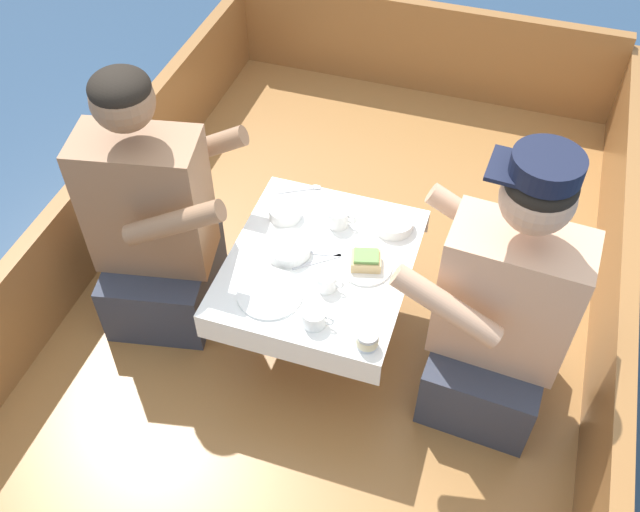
{
  "coord_description": "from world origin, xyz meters",
  "views": [
    {
      "loc": [
        0.49,
        -1.56,
        2.42
      ],
      "look_at": [
        0.0,
        -0.06,
        0.71
      ],
      "focal_mm": 40.0,
      "sensor_mm": 36.0,
      "label": 1
    }
  ],
  "objects_px": {
    "person_port": "(154,225)",
    "person_starboard": "(501,313)",
    "tin_can": "(367,340)",
    "coffee_cup_port": "(314,317)",
    "coffee_cup_center": "(338,217)",
    "coffee_cup_starboard": "(327,282)",
    "sandwich": "(366,260)"
  },
  "relations": [
    {
      "from": "coffee_cup_port",
      "to": "person_port",
      "type": "bearing_deg",
      "value": 160.37
    },
    {
      "from": "sandwich",
      "to": "tin_can",
      "type": "height_order",
      "value": "sandwich"
    },
    {
      "from": "coffee_cup_starboard",
      "to": "person_port",
      "type": "bearing_deg",
      "value": 172.12
    },
    {
      "from": "tin_can",
      "to": "coffee_cup_port",
      "type": "bearing_deg",
      "value": 170.21
    },
    {
      "from": "person_port",
      "to": "coffee_cup_center",
      "type": "xyz_separation_m",
      "value": [
        0.6,
        0.19,
        0.04
      ]
    },
    {
      "from": "person_port",
      "to": "person_starboard",
      "type": "relative_size",
      "value": 0.99
    },
    {
      "from": "person_port",
      "to": "sandwich",
      "type": "height_order",
      "value": "person_port"
    },
    {
      "from": "sandwich",
      "to": "coffee_cup_center",
      "type": "xyz_separation_m",
      "value": [
        -0.14,
        0.16,
        0.0
      ]
    },
    {
      "from": "coffee_cup_starboard",
      "to": "coffee_cup_center",
      "type": "height_order",
      "value": "coffee_cup_center"
    },
    {
      "from": "person_starboard",
      "to": "tin_can",
      "type": "bearing_deg",
      "value": 37.99
    },
    {
      "from": "tin_can",
      "to": "coffee_cup_starboard",
      "type": "bearing_deg",
      "value": 135.73
    },
    {
      "from": "person_port",
      "to": "person_starboard",
      "type": "height_order",
      "value": "person_starboard"
    },
    {
      "from": "coffee_cup_starboard",
      "to": "tin_can",
      "type": "distance_m",
      "value": 0.25
    },
    {
      "from": "sandwich",
      "to": "coffee_cup_center",
      "type": "distance_m",
      "value": 0.21
    },
    {
      "from": "person_starboard",
      "to": "coffee_cup_starboard",
      "type": "bearing_deg",
      "value": 11.12
    },
    {
      "from": "coffee_cup_starboard",
      "to": "coffee_cup_center",
      "type": "relative_size",
      "value": 0.88
    },
    {
      "from": "coffee_cup_center",
      "to": "person_port",
      "type": "bearing_deg",
      "value": -162.25
    },
    {
      "from": "sandwich",
      "to": "coffee_cup_port",
      "type": "distance_m",
      "value": 0.28
    },
    {
      "from": "person_port",
      "to": "coffee_cup_port",
      "type": "height_order",
      "value": "person_port"
    },
    {
      "from": "person_port",
      "to": "person_starboard",
      "type": "bearing_deg",
      "value": -12.17
    },
    {
      "from": "coffee_cup_starboard",
      "to": "coffee_cup_center",
      "type": "bearing_deg",
      "value": 99.87
    },
    {
      "from": "person_starboard",
      "to": "sandwich",
      "type": "relative_size",
      "value": 9.11
    },
    {
      "from": "person_port",
      "to": "coffee_cup_starboard",
      "type": "distance_m",
      "value": 0.66
    },
    {
      "from": "coffee_cup_starboard",
      "to": "coffee_cup_port",
      "type": "bearing_deg",
      "value": -87.53
    },
    {
      "from": "person_starboard",
      "to": "coffee_cup_starboard",
      "type": "relative_size",
      "value": 11.51
    },
    {
      "from": "coffee_cup_port",
      "to": "coffee_cup_center",
      "type": "height_order",
      "value": "coffee_cup_center"
    },
    {
      "from": "coffee_cup_center",
      "to": "sandwich",
      "type": "bearing_deg",
      "value": -48.52
    },
    {
      "from": "person_port",
      "to": "tin_can",
      "type": "height_order",
      "value": "person_port"
    },
    {
      "from": "person_starboard",
      "to": "coffee_cup_center",
      "type": "height_order",
      "value": "person_starboard"
    },
    {
      "from": "sandwich",
      "to": "coffee_cup_starboard",
      "type": "xyz_separation_m",
      "value": [
        -0.09,
        -0.12,
        -0.0
      ]
    },
    {
      "from": "coffee_cup_center",
      "to": "tin_can",
      "type": "bearing_deg",
      "value": -63.5
    },
    {
      "from": "person_starboard",
      "to": "coffee_cup_center",
      "type": "bearing_deg",
      "value": -16.29
    }
  ]
}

